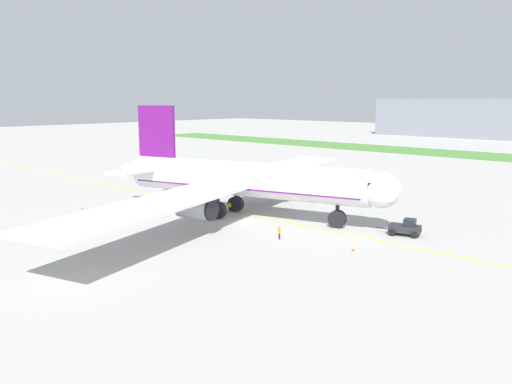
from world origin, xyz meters
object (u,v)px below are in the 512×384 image
at_px(ground_crew_wingwalker_port, 230,206).
at_px(traffic_cone_port_wing, 353,249).
at_px(pushback_tug, 406,228).
at_px(airliner_foreground, 241,180).
at_px(traffic_cone_near_nose, 82,207).
at_px(ground_crew_marshaller_front, 279,231).

distance_m(ground_crew_wingwalker_port, traffic_cone_port_wing, 26.62).
xyz_separation_m(pushback_tug, ground_crew_wingwalker_port, (-27.23, -5.73, -0.07)).
bearing_deg(ground_crew_wingwalker_port, pushback_tug, 11.89).
bearing_deg(ground_crew_wingwalker_port, traffic_cone_port_wing, -11.05).
relative_size(airliner_foreground, traffic_cone_port_wing, 127.37).
distance_m(airliner_foreground, traffic_cone_port_wing, 23.54).
xyz_separation_m(airliner_foreground, traffic_cone_port_wing, (22.56, -4.07, -5.36)).
height_order(ground_crew_wingwalker_port, traffic_cone_near_nose, ground_crew_wingwalker_port).
distance_m(airliner_foreground, ground_crew_wingwalker_port, 5.98).
relative_size(ground_crew_marshaller_front, traffic_cone_port_wing, 2.97).
bearing_deg(airliner_foreground, traffic_cone_port_wing, -10.23).
relative_size(airliner_foreground, ground_crew_wingwalker_port, 46.84).
height_order(ground_crew_wingwalker_port, ground_crew_marshaller_front, ground_crew_marshaller_front).
relative_size(airliner_foreground, pushback_tug, 12.59).
bearing_deg(ground_crew_wingwalker_port, airliner_foreground, -16.11).
height_order(pushback_tug, traffic_cone_near_nose, pushback_tug).
relative_size(ground_crew_wingwalker_port, ground_crew_marshaller_front, 0.92).
bearing_deg(traffic_cone_near_nose, pushback_tug, 23.89).
bearing_deg(airliner_foreground, traffic_cone_near_nose, -148.75).
bearing_deg(ground_crew_marshaller_front, airliner_foreground, 154.93).
height_order(pushback_tug, ground_crew_marshaller_front, pushback_tug).
distance_m(pushback_tug, traffic_cone_port_wing, 10.92).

